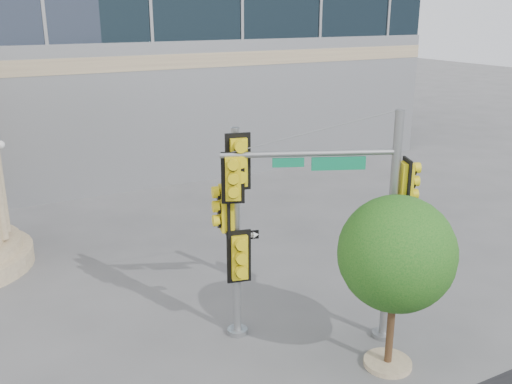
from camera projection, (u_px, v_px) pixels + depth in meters
name	position (u px, v px, depth m)	size (l,w,h in m)	color
ground	(292.00, 376.00, 11.79)	(120.00, 120.00, 0.00)	#545456
main_signal_pole	(349.00, 204.00, 12.14)	(3.86, 1.93, 5.28)	slate
secondary_signal_pole	(235.00, 220.00, 12.35)	(0.85, 0.74, 4.89)	slate
street_tree	(397.00, 258.00, 11.42)	(2.42, 2.37, 3.78)	#9D866A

